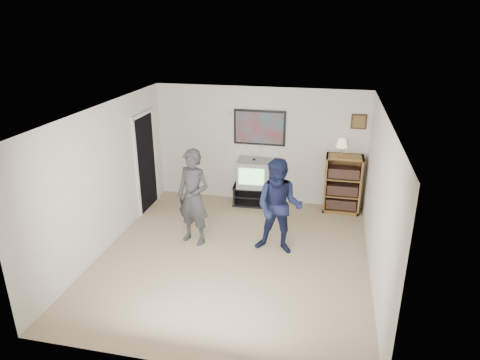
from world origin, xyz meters
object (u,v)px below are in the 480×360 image
at_px(media_stand, 254,195).
at_px(person_short, 279,207).
at_px(bookshelf, 343,184).
at_px(person_tall, 193,197).
at_px(crt_television, 254,173).

xyz_separation_m(media_stand, person_short, (0.77, -1.86, 0.62)).
distance_m(bookshelf, person_tall, 3.23).
bearing_deg(bookshelf, person_short, -119.41).
xyz_separation_m(crt_television, bookshelf, (1.85, 0.05, -0.12)).
relative_size(crt_television, bookshelf, 0.56).
bearing_deg(person_tall, person_short, 15.79).
bearing_deg(crt_television, media_stand, -3.68).
bearing_deg(person_tall, bookshelf, 52.61).
bearing_deg(bookshelf, media_stand, -178.45).
bearing_deg(media_stand, crt_television, 177.17).
relative_size(bookshelf, person_tall, 0.70).
height_order(media_stand, person_tall, person_tall).
bearing_deg(bookshelf, crt_television, -178.45).
xyz_separation_m(bookshelf, person_tall, (-2.60, -1.90, 0.27)).
bearing_deg(person_short, bookshelf, 65.08).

